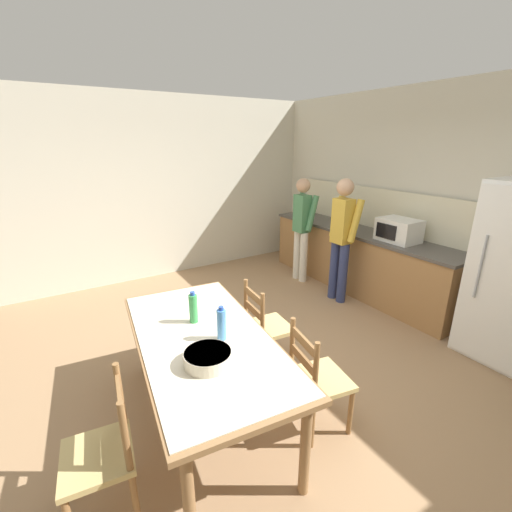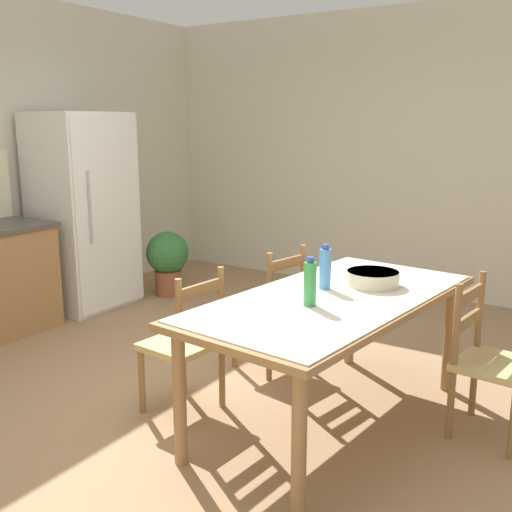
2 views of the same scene
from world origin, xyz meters
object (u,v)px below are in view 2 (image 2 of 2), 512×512
(chair_side_far_left, at_px, (186,344))
(chair_side_near_right, at_px, (489,361))
(refrigerator, at_px, (84,212))
(potted_plant, at_px, (168,259))
(serving_bowl, at_px, (373,277))
(chair_side_far_right, at_px, (272,310))
(dining_table, at_px, (333,309))
(bottle_near_centre, at_px, (310,283))
(bottle_off_centre, at_px, (325,268))

(chair_side_far_left, relative_size, chair_side_near_right, 1.00)
(refrigerator, relative_size, potted_plant, 2.79)
(potted_plant, bearing_deg, chair_side_near_right, -109.86)
(serving_bowl, height_order, chair_side_far_right, chair_side_far_right)
(dining_table, distance_m, chair_side_far_left, 0.92)
(bottle_near_centre, xyz_separation_m, serving_bowl, (0.57, -0.13, -0.07))
(chair_side_far_right, bearing_deg, bottle_off_centre, 66.77)
(potted_plant, bearing_deg, dining_table, -121.27)
(bottle_near_centre, xyz_separation_m, chair_side_far_left, (-0.11, 0.78, -0.47))
(bottle_near_centre, distance_m, chair_side_far_left, 0.92)
(potted_plant, bearing_deg, chair_side_far_left, -137.02)
(bottle_off_centre, relative_size, chair_side_far_right, 0.30)
(serving_bowl, relative_size, potted_plant, 0.48)
(chair_side_far_right, bearing_deg, bottle_near_centre, 52.79)
(dining_table, relative_size, serving_bowl, 6.37)
(bottle_off_centre, relative_size, potted_plant, 0.40)
(chair_side_far_left, distance_m, potted_plant, 2.65)
(bottle_near_centre, bearing_deg, potted_plant, 54.74)
(dining_table, xyz_separation_m, bottle_near_centre, (-0.24, 0.03, 0.21))
(dining_table, distance_m, bottle_near_centre, 0.32)
(dining_table, xyz_separation_m, chair_side_far_left, (-0.35, 0.81, -0.27))
(refrigerator, bearing_deg, chair_side_far_right, -99.13)
(dining_table, distance_m, bottle_off_centre, 0.26)
(chair_side_far_right, xyz_separation_m, potted_plant, (1.07, 1.90, -0.06))
(bottle_off_centre, xyz_separation_m, chair_side_near_right, (0.24, -0.92, -0.47))
(bottle_near_centre, relative_size, chair_side_far_left, 0.30)
(chair_side_far_right, height_order, chair_side_far_left, same)
(bottle_off_centre, bearing_deg, chair_side_near_right, -75.23)
(bottle_off_centre, xyz_separation_m, serving_bowl, (0.22, -0.22, -0.07))
(bottle_near_centre, relative_size, serving_bowl, 0.84)
(refrigerator, distance_m, chair_side_near_right, 3.92)
(dining_table, bearing_deg, bottle_off_centre, 44.29)
(dining_table, bearing_deg, bottle_near_centre, 173.69)
(dining_table, distance_m, potted_plant, 3.08)
(bottle_off_centre, xyz_separation_m, chair_side_far_right, (0.41, 0.61, -0.47))
(serving_bowl, distance_m, chair_side_far_left, 1.21)
(chair_side_far_left, bearing_deg, dining_table, 118.83)
(chair_side_near_right, bearing_deg, chair_side_far_right, 90.90)
(bottle_off_centre, bearing_deg, refrigerator, 75.10)
(bottle_off_centre, height_order, chair_side_near_right, bottle_off_centre)
(bottle_near_centre, xyz_separation_m, chair_side_near_right, (0.59, -0.84, -0.47))
(refrigerator, relative_size, chair_side_far_right, 2.04)
(bottle_near_centre, bearing_deg, chair_side_far_left, 97.90)
(bottle_near_centre, bearing_deg, chair_side_far_right, 42.16)
(dining_table, distance_m, chair_side_far_right, 0.92)
(refrigerator, distance_m, chair_side_far_right, 2.41)
(bottle_near_centre, relative_size, potted_plant, 0.40)
(bottle_off_centre, bearing_deg, chair_side_far_left, 123.23)
(dining_table, height_order, chair_side_far_left, chair_side_far_left)
(chair_side_far_left, xyz_separation_m, chair_side_near_right, (0.70, -1.62, 0.00))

